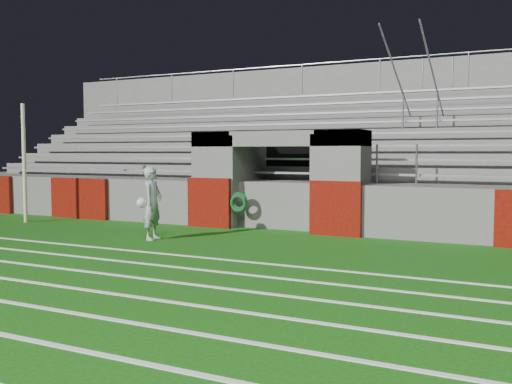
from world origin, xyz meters
The scene contains 6 objects.
ground centered at (0.00, 0.00, 0.00)m, with size 90.00×90.00×0.00m, color #134D0C.
field_post centered at (-7.18, 1.49, 1.73)m, with size 0.11×0.11×3.45m, color beige.
field_markings centered at (0.00, -5.00, 0.01)m, with size 28.00×8.09×0.01m.
stadium_structure centered at (0.00, 7.97, 1.49)m, with size 26.00×8.48×5.42m.
goalkeeper_with_ball centered at (-1.84, 0.45, 0.86)m, with size 0.58×0.69×1.71m.
hose_coil centered at (-0.87, 2.92, 0.73)m, with size 0.49×0.14×0.55m.
Camera 1 is at (6.25, -10.34, 2.05)m, focal length 40.00 mm.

